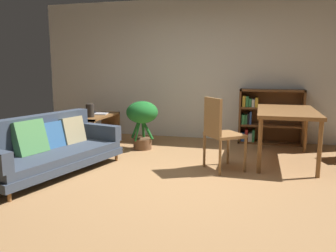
% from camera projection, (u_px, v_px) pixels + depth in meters
% --- Properties ---
extents(ground_plane, '(8.16, 8.16, 0.00)m').
position_uv_depth(ground_plane, '(170.00, 180.00, 4.20)').
color(ground_plane, '#A87A4C').
extents(back_wall_panel, '(6.80, 0.10, 2.70)m').
position_uv_depth(back_wall_panel, '(206.00, 70.00, 6.54)').
color(back_wall_panel, silver).
rests_on(back_wall_panel, ground_plane).
extents(fabric_couch, '(1.27, 2.10, 0.75)m').
position_uv_depth(fabric_couch, '(47.00, 148.00, 4.46)').
color(fabric_couch, brown).
rests_on(fabric_couch, ground_plane).
extents(media_console, '(0.39, 1.07, 0.53)m').
position_uv_depth(media_console, '(99.00, 129.00, 6.24)').
color(media_console, brown).
rests_on(media_console, ground_plane).
extents(open_laptop, '(0.50, 0.38, 0.06)m').
position_uv_depth(open_laptop, '(97.00, 113.00, 6.34)').
color(open_laptop, silver).
rests_on(open_laptop, media_console).
extents(desk_speaker, '(0.14, 0.14, 0.23)m').
position_uv_depth(desk_speaker, '(90.00, 110.00, 5.92)').
color(desk_speaker, '#2D2823').
rests_on(desk_speaker, media_console).
extents(potted_floor_plant, '(0.54, 0.54, 0.83)m').
position_uv_depth(potted_floor_plant, '(142.00, 117.00, 5.73)').
color(potted_floor_plant, brown).
rests_on(potted_floor_plant, ground_plane).
extents(dining_table, '(0.83, 1.48, 0.78)m').
position_uv_depth(dining_table, '(287.00, 115.00, 4.92)').
color(dining_table, brown).
rests_on(dining_table, ground_plane).
extents(dining_chair_near, '(0.61, 0.62, 0.99)m').
position_uv_depth(dining_chair_near, '(220.00, 130.00, 4.51)').
color(dining_chair_near, olive).
rests_on(dining_chair_near, ground_plane).
extents(bookshelf, '(1.13, 0.31, 1.00)m').
position_uv_depth(bookshelf, '(267.00, 117.00, 6.21)').
color(bookshelf, brown).
rests_on(bookshelf, ground_plane).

